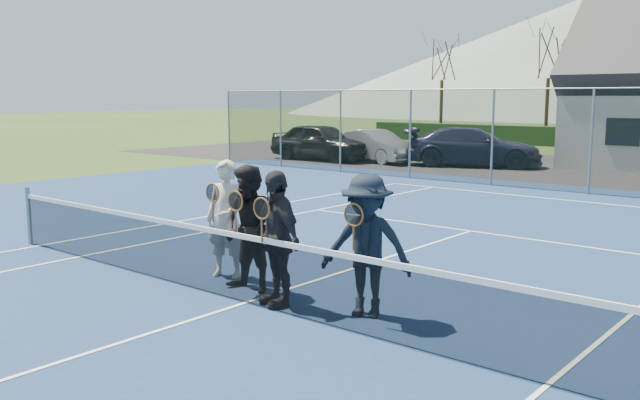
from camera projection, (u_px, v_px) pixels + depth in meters
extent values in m
cube|color=navy|center=(246.00, 304.00, 9.06)|extent=(30.00, 30.00, 0.02)
cube|color=black|center=(541.00, 167.00, 26.77)|extent=(40.00, 12.00, 0.01)
cone|color=slate|center=(608.00, 53.00, 95.63)|extent=(110.00, 110.00, 18.00)
imported|color=black|center=(322.00, 142.00, 29.65)|extent=(4.83, 2.00, 1.64)
imported|color=gray|center=(375.00, 146.00, 28.88)|extent=(4.39, 2.34, 1.38)
imported|color=#1B1B36|center=(473.00, 147.00, 27.06)|extent=(5.77, 4.04, 1.55)
cube|color=white|center=(567.00, 200.00, 18.07)|extent=(10.97, 0.06, 0.01)
cube|color=white|center=(39.00, 246.00, 12.53)|extent=(0.06, 23.77, 0.01)
cube|color=white|center=(79.00, 257.00, 11.66)|extent=(0.06, 23.77, 0.01)
cube|color=white|center=(546.00, 386.00, 6.45)|extent=(0.06, 23.77, 0.01)
cube|color=white|center=(471.00, 231.00, 13.91)|extent=(8.23, 0.06, 0.01)
cube|color=white|center=(245.00, 303.00, 9.05)|extent=(0.06, 12.80, 0.01)
cylinder|color=slate|center=(29.00, 216.00, 12.65)|extent=(0.08, 0.08, 1.10)
cube|color=black|center=(245.00, 270.00, 8.99)|extent=(11.60, 0.02, 0.88)
cube|color=white|center=(244.00, 237.00, 8.92)|extent=(11.60, 0.03, 0.07)
cylinder|color=slate|center=(229.00, 127.00, 28.58)|extent=(0.07, 0.07, 3.00)
cylinder|color=slate|center=(281.00, 129.00, 26.68)|extent=(0.07, 0.07, 3.00)
cylinder|color=slate|center=(340.00, 132.00, 24.78)|extent=(0.07, 0.07, 3.00)
cylinder|color=slate|center=(410.00, 135.00, 22.88)|extent=(0.07, 0.07, 3.00)
cylinder|color=slate|center=(492.00, 138.00, 20.98)|extent=(0.07, 0.07, 3.00)
cylinder|color=slate|center=(591.00, 142.00, 19.08)|extent=(0.07, 0.07, 3.00)
cube|color=black|center=(591.00, 142.00, 19.08)|extent=(30.00, 0.03, 3.00)
cylinder|color=slate|center=(594.00, 88.00, 18.85)|extent=(30.00, 0.04, 0.04)
cube|color=black|center=(623.00, 132.00, 24.63)|extent=(1.20, 0.06, 1.00)
cylinder|color=#382614|center=(441.00, 110.00, 43.95)|extent=(0.22, 0.22, 3.85)
cylinder|color=#341F13|center=(547.00, 111.00, 39.51)|extent=(0.22, 0.22, 3.85)
imported|color=beige|center=(227.00, 219.00, 10.28)|extent=(0.77, 0.65, 1.80)
torus|color=brown|center=(213.00, 193.00, 10.01)|extent=(0.29, 0.02, 0.29)
cylinder|color=black|center=(213.00, 193.00, 10.01)|extent=(0.25, 0.00, 0.25)
cylinder|color=brown|center=(213.00, 211.00, 10.05)|extent=(0.03, 0.03, 0.32)
imported|color=black|center=(250.00, 229.00, 9.49)|extent=(0.91, 0.73, 1.80)
torus|color=brown|center=(235.00, 201.00, 9.22)|extent=(0.29, 0.02, 0.29)
cylinder|color=black|center=(235.00, 201.00, 9.22)|extent=(0.25, 0.00, 0.25)
cylinder|color=brown|center=(236.00, 221.00, 9.26)|extent=(0.03, 0.03, 0.32)
imported|color=black|center=(277.00, 238.00, 8.88)|extent=(1.14, 0.75, 1.80)
torus|color=brown|center=(262.00, 208.00, 8.61)|extent=(0.29, 0.02, 0.29)
cylinder|color=black|center=(262.00, 208.00, 8.61)|extent=(0.25, 0.00, 0.25)
cylinder|color=brown|center=(262.00, 230.00, 8.65)|extent=(0.03, 0.03, 0.32)
imported|color=black|center=(367.00, 246.00, 8.41)|extent=(1.31, 1.00, 1.80)
torus|color=brown|center=(354.00, 215.00, 8.14)|extent=(0.29, 0.02, 0.29)
cylinder|color=black|center=(354.00, 215.00, 8.14)|extent=(0.25, 0.00, 0.25)
cylinder|color=brown|center=(354.00, 238.00, 8.18)|extent=(0.03, 0.03, 0.32)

